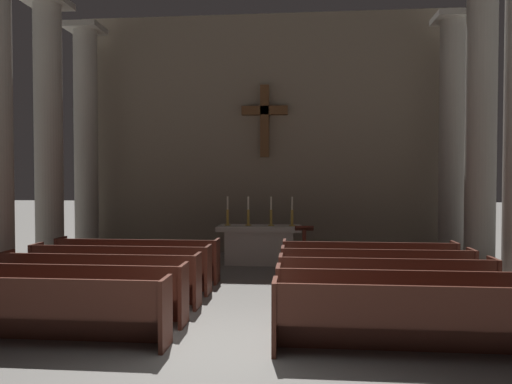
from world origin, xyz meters
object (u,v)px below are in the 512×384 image
Objects in this scene: column_right_third at (481,134)px; pew_right_row_5 at (368,264)px; pew_right_row_4 at (376,273)px; column_right_fourth at (452,141)px; pew_left_row_4 at (120,268)px; column_left_fourth at (86,144)px; candlestick_inner_left at (248,216)px; pew_left_row_3 at (100,279)px; altar at (260,244)px; lectern at (304,251)px; pew_left_row_1 at (38,310)px; pew_right_row_3 at (385,285)px; candlestick_outer_left at (228,216)px; column_left_third at (49,138)px; pew_left_row_5 at (137,260)px; candlestick_outer_right at (292,216)px; pew_right_row_1 at (414,320)px; pew_left_row_2 at (73,293)px; pew_right_row_2 at (397,300)px; candlestick_inner_right at (271,216)px.

pew_right_row_5 is at bearing -153.99° from column_right_third.
column_right_fourth is at bearing 58.60° from pew_right_row_4.
pew_left_row_4 and pew_right_row_4 have the same top height.
candlestick_inner_left is (4.88, -1.04, -2.00)m from column_left_fourth.
altar is at bearing 60.59° from pew_left_row_3.
altar is 1.91× the size of lectern.
pew_left_row_1 is 9.74m from column_right_third.
candlestick_outer_left reaches higher than pew_right_row_3.
column_right_fourth is at bearing 11.52° from column_left_third.
pew_left_row_5 is 1.00× the size of pew_right_row_4.
pew_left_row_4 is 9.28m from column_right_fourth.
candlestick_outer_left is 1.00× the size of candlestick_outer_right.
candlestick_outer_right is at bearing 0.00° from candlestick_inner_left.
column_right_third is at bearing 63.05° from pew_right_row_1.
pew_left_row_1 and pew_left_row_2 have the same top height.
pew_right_row_5 is 4.10m from column_right_third.
pew_left_row_3 is at bearing -138.66° from lectern.
pew_left_row_1 is at bearing -90.00° from pew_left_row_3.
pew_right_row_4 is 5.89m from column_right_fourth.
pew_right_row_3 is 2.00m from pew_right_row_5.
column_left_third reaches higher than pew_right_row_1.
column_left_fourth reaches higher than candlestick_inner_left.
pew_left_row_2 is 5.34m from pew_right_row_4.
candlestick_inner_left reaches higher than pew_left_row_3.
candlestick_outer_left is at bearing 180.00° from candlestick_outer_right.
pew_right_row_4 is at bearing 21.98° from pew_left_row_2.
column_left_third is (-7.66, 5.32, 2.79)m from pew_right_row_1.
pew_left_row_2 and pew_right_row_5 have the same top height.
pew_right_row_3 is (4.96, -1.00, 0.00)m from pew_left_row_4.
pew_left_row_4 is at bearing -90.00° from pew_left_row_5.
pew_right_row_1 is at bearing -90.00° from pew_right_row_2.
column_right_fourth reaches higher than pew_right_row_4.
pew_left_row_2 is 1.00× the size of pew_right_row_4.
pew_left_row_2 is 5.81m from column_left_third.
column_left_fourth is at bearing 90.00° from column_left_third.
pew_right_row_1 is 0.53× the size of column_left_third.
pew_right_row_5 is (0.00, 3.00, 0.00)m from pew_right_row_2.
pew_left_row_1 is 7.25m from candlestick_outer_right.
pew_left_row_5 is 5.06m from pew_right_row_4.
pew_right_row_5 is at bearing -47.73° from candlestick_inner_right.
column_right_third is at bearing 26.01° from pew_right_row_5.
column_left_fourth is (-7.66, 6.43, 2.79)m from pew_right_row_2.
pew_left_row_1 is 1.00× the size of pew_right_row_1.
pew_left_row_4 is at bearing -148.84° from lectern.
pew_left_row_1 is 1.00× the size of pew_left_row_4.
column_right_fourth reaches higher than candlestick_outer_left.
column_right_third reaches higher than altar.
column_left_third is (-2.70, 1.32, 2.79)m from pew_left_row_5.
pew_left_row_1 is at bearing -111.18° from altar.
candlestick_outer_left is at bearing 180.00° from candlestick_inner_right.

